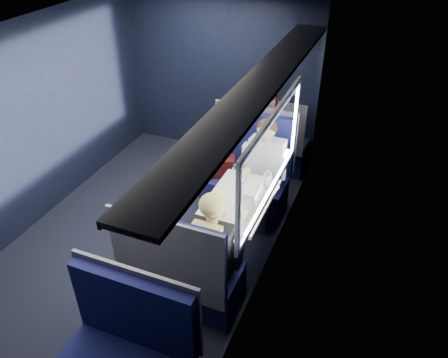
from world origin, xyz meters
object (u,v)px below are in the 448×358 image
at_px(seat_row_front, 269,144).
at_px(bottle_small, 267,183).
at_px(table, 236,205).
at_px(seat_bay_far, 183,275).
at_px(cup, 269,180).
at_px(laptop, 254,202).
at_px(seat_row_back, 129,358).
at_px(woman, 215,245).
at_px(seat_bay_near, 246,177).
at_px(man, 263,168).

bearing_deg(seat_row_front, bottle_small, -74.31).
bearing_deg(table, seat_bay_far, -101.78).
relative_size(seat_row_front, cup, 13.83).
relative_size(laptop, cup, 3.87).
bearing_deg(seat_bay_far, seat_row_back, -90.00).
xyz_separation_m(seat_row_back, woman, (0.25, 1.09, 0.32)).
height_order(table, seat_row_front, seat_row_front).
distance_m(seat_row_back, cup, 2.26).
bearing_deg(seat_row_back, seat_row_front, 90.00).
relative_size(seat_row_back, laptop, 3.58).
height_order(table, seat_bay_near, seat_bay_near).
height_order(seat_bay_far, man, man).
distance_m(laptop, cup, 0.46).
relative_size(table, seat_row_back, 0.86).
height_order(seat_bay_near, bottle_small, seat_bay_near).
bearing_deg(seat_row_back, seat_bay_far, 90.00).
height_order(seat_bay_far, bottle_small, seat_bay_far).
distance_m(seat_row_front, man, 1.17).
xyz_separation_m(man, laptop, (0.15, -0.77, 0.09)).
bearing_deg(bottle_small, seat_bay_far, -110.25).
distance_m(seat_row_front, seat_row_back, 3.59).
bearing_deg(bottle_small, woman, -100.10).
relative_size(seat_bay_near, woman, 0.95).
distance_m(man, laptop, 0.79).
distance_m(seat_row_front, cup, 1.51).
bearing_deg(seat_row_front, seat_row_back, -90.00).
relative_size(seat_row_front, woman, 0.88).
xyz_separation_m(seat_bay_near, bottle_small, (0.44, -0.59, 0.40)).
distance_m(seat_bay_near, cup, 0.73).
height_order(laptop, cup, laptop).
xyz_separation_m(seat_bay_near, man, (0.27, -0.17, 0.30)).
relative_size(seat_bay_far, laptop, 3.88).
height_order(seat_bay_near, woman, woman).
bearing_deg(seat_bay_far, seat_bay_near, 90.50).
bearing_deg(cup, seat_bay_near, 131.82).
distance_m(seat_row_back, laptop, 1.82).
bearing_deg(laptop, cup, 88.35).
height_order(seat_bay_near, seat_bay_far, same).
bearing_deg(seat_row_front, man, -77.17).
bearing_deg(table, seat_bay_near, 102.83).
xyz_separation_m(seat_bay_near, seat_row_front, (0.02, 0.93, -0.01)).
bearing_deg(seat_row_front, laptop, -77.98).
bearing_deg(seat_row_back, cup, 79.39).
xyz_separation_m(seat_bay_far, cup, (0.41, 1.27, 0.37)).
bearing_deg(seat_bay_near, seat_row_front, 89.07).
height_order(woman, laptop, woman).
bearing_deg(woman, seat_row_back, -102.93).
distance_m(seat_bay_near, woman, 1.63).
xyz_separation_m(seat_row_front, man, (0.25, -1.10, 0.31)).
bearing_deg(seat_bay_near, laptop, -66.23).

